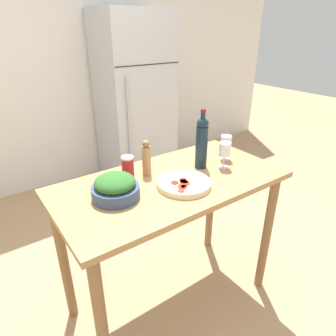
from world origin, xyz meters
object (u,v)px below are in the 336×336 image
wine_glass_near (225,151)px  wine_glass_far (226,143)px  salad_bowl (115,187)px  homemade_pizza (184,183)px  wine_bottle (202,142)px  salt_canister (128,167)px  pepper_mill (146,158)px  refrigerator (135,100)px

wine_glass_near → wine_glass_far: 0.12m
salad_bowl → homemade_pizza: 0.36m
wine_bottle → salt_canister: (-0.42, 0.12, -0.10)m
pepper_mill → homemade_pizza: size_ratio=0.72×
refrigerator → salad_bowl: refrigerator is taller
wine_bottle → wine_glass_far: wine_bottle is taller
refrigerator → salad_bowl: (-1.11, -1.76, 0.04)m
refrigerator → wine_glass_far: 1.77m
salad_bowl → homemade_pizza: bearing=-16.8°
pepper_mill → salt_canister: (-0.11, 0.02, -0.03)m
wine_glass_near → salad_bowl: size_ratio=0.66×
pepper_mill → wine_bottle: bearing=-18.1°
refrigerator → wine_glass_near: size_ratio=11.78×
pepper_mill → salt_canister: 0.11m
wine_glass_near → salad_bowl: bearing=175.1°
salad_bowl → wine_bottle: bearing=2.4°
refrigerator → pepper_mill: 1.85m
pepper_mill → homemade_pizza: (0.08, -0.23, -0.08)m
wine_glass_far → refrigerator: bearing=78.6°
pepper_mill → homemade_pizza: pepper_mill is taller
wine_glass_far → wine_glass_near: bearing=-138.9°
wine_bottle → wine_glass_near: wine_bottle is taller
wine_bottle → pepper_mill: 0.33m
wine_glass_near → salt_canister: 0.56m
refrigerator → salt_canister: size_ratio=14.14×
refrigerator → salad_bowl: size_ratio=7.76×
homemade_pizza → salt_canister: bearing=127.6°
wine_glass_near → homemade_pizza: wine_glass_near is taller
salt_canister → wine_glass_far: bearing=-11.2°
wine_glass_near → pepper_mill: 0.45m
pepper_mill → salt_canister: pepper_mill is taller
wine_bottle → wine_glass_near: size_ratio=2.26×
homemade_pizza → refrigerator: bearing=67.3°
pepper_mill → salad_bowl: (-0.26, -0.13, -0.04)m
wine_bottle → wine_glass_near: 0.14m
salad_bowl → wine_glass_far: bearing=1.8°
wine_glass_near → salt_canister: size_ratio=1.20×
wine_bottle → salad_bowl: size_ratio=1.49×
pepper_mill → salad_bowl: bearing=-153.9°
wine_glass_near → salad_bowl: wine_glass_near is taller
wine_glass_far → salad_bowl: bearing=-178.2°
salad_bowl → homemade_pizza: (0.34, -0.10, -0.04)m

